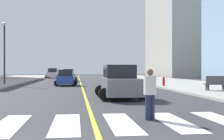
{
  "coord_description": "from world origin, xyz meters",
  "views": [
    {
      "loc": [
        -0.58,
        -5.77,
        1.76
      ],
      "look_at": [
        3.62,
        29.18,
        1.7
      ],
      "focal_mm": 47.99,
      "sensor_mm": 36.0,
      "label": 1
    }
  ],
  "objects_px": {
    "car_white_fourth": "(53,73)",
    "pedestrian_crossing": "(150,92)",
    "street_lamp": "(4,47)",
    "car_blue_second": "(66,78)",
    "car_gray_third": "(120,83)",
    "fire_hydrant": "(164,81)",
    "car_green_nearest": "(68,75)",
    "park_bench": "(216,83)"
  },
  "relations": [
    {
      "from": "car_green_nearest",
      "to": "street_lamp",
      "type": "relative_size",
      "value": 0.59
    },
    {
      "from": "car_green_nearest",
      "to": "car_gray_third",
      "type": "height_order",
      "value": "car_gray_third"
    },
    {
      "from": "car_gray_third",
      "to": "fire_hydrant",
      "type": "xyz_separation_m",
      "value": [
        5.98,
        10.72,
        -0.38
      ]
    },
    {
      "from": "car_blue_second",
      "to": "pedestrian_crossing",
      "type": "distance_m",
      "value": 23.04
    },
    {
      "from": "pedestrian_crossing",
      "to": "street_lamp",
      "type": "xyz_separation_m",
      "value": [
        -10.59,
        24.62,
        3.3
      ]
    },
    {
      "from": "car_green_nearest",
      "to": "fire_hydrant",
      "type": "xyz_separation_m",
      "value": [
        9.8,
        -17.34,
        -0.27
      ]
    },
    {
      "from": "car_white_fourth",
      "to": "pedestrian_crossing",
      "type": "xyz_separation_m",
      "value": [
        7.29,
        -52.08,
        0.05
      ]
    },
    {
      "from": "car_blue_second",
      "to": "fire_hydrant",
      "type": "height_order",
      "value": "car_blue_second"
    },
    {
      "from": "car_white_fourth",
      "to": "street_lamp",
      "type": "bearing_deg",
      "value": -94.03
    },
    {
      "from": "park_bench",
      "to": "fire_hydrant",
      "type": "height_order",
      "value": "park_bench"
    },
    {
      "from": "car_white_fourth",
      "to": "park_bench",
      "type": "bearing_deg",
      "value": -66.3
    },
    {
      "from": "car_green_nearest",
      "to": "pedestrian_crossing",
      "type": "xyz_separation_m",
      "value": [
        3.75,
        -35.88,
        0.13
      ]
    },
    {
      "from": "car_white_fourth",
      "to": "fire_hydrant",
      "type": "bearing_deg",
      "value": -65.48
    },
    {
      "from": "car_white_fourth",
      "to": "street_lamp",
      "type": "height_order",
      "value": "street_lamp"
    },
    {
      "from": "park_bench",
      "to": "pedestrian_crossing",
      "type": "bearing_deg",
      "value": 144.73
    },
    {
      "from": "pedestrian_crossing",
      "to": "street_lamp",
      "type": "distance_m",
      "value": 27.0
    },
    {
      "from": "car_gray_third",
      "to": "pedestrian_crossing",
      "type": "height_order",
      "value": "car_gray_third"
    },
    {
      "from": "pedestrian_crossing",
      "to": "fire_hydrant",
      "type": "distance_m",
      "value": 19.51
    },
    {
      "from": "car_white_fourth",
      "to": "park_bench",
      "type": "distance_m",
      "value": 43.28
    },
    {
      "from": "street_lamp",
      "to": "park_bench",
      "type": "bearing_deg",
      "value": -34.71
    },
    {
      "from": "street_lamp",
      "to": "car_white_fourth",
      "type": "bearing_deg",
      "value": 83.15
    },
    {
      "from": "fire_hydrant",
      "to": "street_lamp",
      "type": "distance_m",
      "value": 18.1
    },
    {
      "from": "park_bench",
      "to": "pedestrian_crossing",
      "type": "distance_m",
      "value": 14.21
    },
    {
      "from": "car_blue_second",
      "to": "car_white_fourth",
      "type": "bearing_deg",
      "value": 99.03
    },
    {
      "from": "car_white_fourth",
      "to": "park_bench",
      "type": "relative_size",
      "value": 2.54
    },
    {
      "from": "park_bench",
      "to": "car_white_fourth",
      "type": "bearing_deg",
      "value": 20.55
    },
    {
      "from": "car_blue_second",
      "to": "fire_hydrant",
      "type": "bearing_deg",
      "value": -21.45
    },
    {
      "from": "car_blue_second",
      "to": "pedestrian_crossing",
      "type": "height_order",
      "value": "pedestrian_crossing"
    },
    {
      "from": "car_green_nearest",
      "to": "fire_hydrant",
      "type": "relative_size",
      "value": 4.6
    },
    {
      "from": "car_gray_third",
      "to": "street_lamp",
      "type": "relative_size",
      "value": 0.66
    },
    {
      "from": "park_bench",
      "to": "street_lamp",
      "type": "relative_size",
      "value": 0.26
    },
    {
      "from": "car_blue_second",
      "to": "fire_hydrant",
      "type": "xyz_separation_m",
      "value": [
        9.71,
        -4.21,
        -0.23
      ]
    },
    {
      "from": "pedestrian_crossing",
      "to": "fire_hydrant",
      "type": "bearing_deg",
      "value": -137.46
    },
    {
      "from": "park_bench",
      "to": "street_lamp",
      "type": "height_order",
      "value": "street_lamp"
    },
    {
      "from": "car_blue_second",
      "to": "car_gray_third",
      "type": "relative_size",
      "value": 0.86
    },
    {
      "from": "car_gray_third",
      "to": "car_white_fourth",
      "type": "bearing_deg",
      "value": -81.25
    },
    {
      "from": "car_white_fourth",
      "to": "car_green_nearest",
      "type": "bearing_deg",
      "value": -74.83
    },
    {
      "from": "park_bench",
      "to": "pedestrian_crossing",
      "type": "height_order",
      "value": "pedestrian_crossing"
    },
    {
      "from": "park_bench",
      "to": "street_lamp",
      "type": "xyz_separation_m",
      "value": [
        -18.73,
        12.97,
        3.6
      ]
    },
    {
      "from": "car_white_fourth",
      "to": "fire_hydrant",
      "type": "distance_m",
      "value": 36.1
    },
    {
      "from": "pedestrian_crossing",
      "to": "fire_hydrant",
      "type": "height_order",
      "value": "pedestrian_crossing"
    },
    {
      "from": "car_green_nearest",
      "to": "car_white_fourth",
      "type": "height_order",
      "value": "car_white_fourth"
    }
  ]
}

